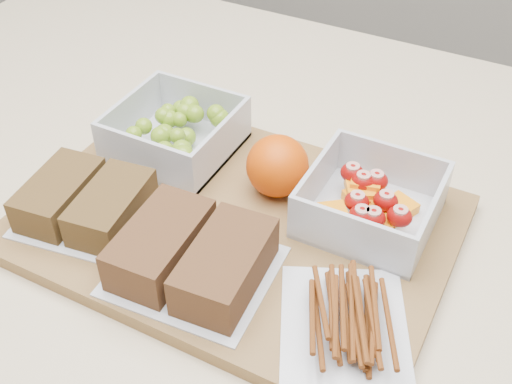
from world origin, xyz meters
TOP-DOWN VIEW (x-y plane):
  - cutting_board at (0.01, -0.02)m, footprint 0.42×0.30m
  - grape_container at (-0.11, 0.05)m, footprint 0.13×0.13m
  - fruit_container at (0.13, 0.04)m, footprint 0.12×0.12m
  - orange at (0.02, 0.04)m, footprint 0.07×0.07m
  - sandwich_bag_left at (-0.13, -0.08)m, footprint 0.14×0.13m
  - sandwich_bag_center at (0.01, -0.10)m, footprint 0.15×0.13m
  - pretzel_bag at (0.15, -0.09)m, footprint 0.15×0.16m

SIDE VIEW (x-z plane):
  - cutting_board at x=0.01m, z-range 0.90..0.92m
  - pretzel_bag at x=0.15m, z-range 0.92..0.94m
  - sandwich_bag_left at x=-0.13m, z-range 0.92..0.95m
  - fruit_container at x=0.13m, z-range 0.91..0.96m
  - sandwich_bag_center at x=0.01m, z-range 0.92..0.96m
  - grape_container at x=-0.11m, z-range 0.91..0.97m
  - orange at x=0.02m, z-range 0.92..0.98m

